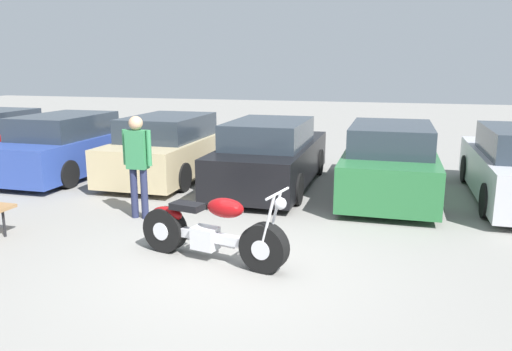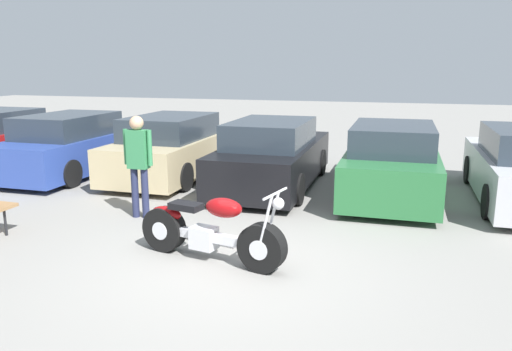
% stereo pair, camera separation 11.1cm
% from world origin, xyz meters
% --- Properties ---
extents(ground_plane, '(60.00, 60.00, 0.00)m').
position_xyz_m(ground_plane, '(0.00, 0.00, 0.00)').
color(ground_plane, gray).
extents(motorcycle, '(2.17, 0.87, 1.06)m').
position_xyz_m(motorcycle, '(-0.29, 0.13, 0.41)').
color(motorcycle, black).
rests_on(motorcycle, ground_plane).
extents(parked_car_blue, '(1.80, 4.42, 1.43)m').
position_xyz_m(parked_car_blue, '(-5.42, 4.39, 0.66)').
color(parked_car_blue, '#2D479E').
rests_on(parked_car_blue, ground_plane).
extents(parked_car_champagne, '(1.80, 4.42, 1.43)m').
position_xyz_m(parked_car_champagne, '(-2.96, 4.77, 0.66)').
color(parked_car_champagne, '#C6B284').
rests_on(parked_car_champagne, ground_plane).
extents(parked_car_black, '(1.80, 4.42, 1.43)m').
position_xyz_m(parked_car_black, '(-0.51, 4.41, 0.66)').
color(parked_car_black, black).
rests_on(parked_car_black, ground_plane).
extents(parked_car_green, '(1.80, 4.42, 1.43)m').
position_xyz_m(parked_car_green, '(1.94, 4.41, 0.66)').
color(parked_car_green, '#286B38').
rests_on(parked_car_green, ground_plane).
extents(person_standing, '(0.52, 0.23, 1.74)m').
position_xyz_m(person_standing, '(-2.12, 1.59, 1.04)').
color(person_standing, '#232847').
rests_on(person_standing, ground_plane).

